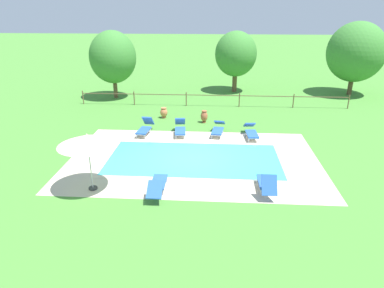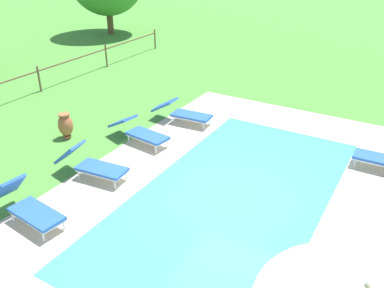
% 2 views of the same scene
% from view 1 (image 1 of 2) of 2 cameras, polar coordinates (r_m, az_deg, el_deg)
% --- Properties ---
extents(ground_plane, '(160.00, 160.00, 0.00)m').
position_cam_1_polar(ground_plane, '(17.40, 0.29, -2.46)').
color(ground_plane, '#478433').
extents(pool_deck_paving, '(12.33, 8.03, 0.01)m').
position_cam_1_polar(pool_deck_paving, '(17.40, 0.29, -2.44)').
color(pool_deck_paving, beige).
rests_on(pool_deck_paving, ground).
extents(swimming_pool_water, '(8.49, 4.18, 0.01)m').
position_cam_1_polar(swimming_pool_water, '(17.40, 0.29, -2.44)').
color(swimming_pool_water, '#42CCD6').
rests_on(swimming_pool_water, ground).
extents(pool_coping_rim, '(8.97, 4.66, 0.01)m').
position_cam_1_polar(pool_coping_rim, '(17.40, 0.29, -2.43)').
color(pool_coping_rim, beige).
rests_on(pool_coping_rim, ground).
extents(sun_lounger_north_near_steps, '(0.80, 2.01, 0.89)m').
position_cam_1_polar(sun_lounger_north_near_steps, '(20.59, -1.95, 2.60)').
color(sun_lounger_north_near_steps, '#2856A8').
rests_on(sun_lounger_north_near_steps, ground).
extents(sun_lounger_north_mid, '(0.81, 1.96, 0.94)m').
position_cam_1_polar(sun_lounger_north_mid, '(20.83, -7.70, 2.66)').
color(sun_lounger_north_mid, '#2856A8').
rests_on(sun_lounger_north_mid, ground).
extents(sun_lounger_north_far, '(0.75, 2.09, 0.76)m').
position_cam_1_polar(sun_lounger_north_far, '(20.40, 9.66, 2.05)').
color(sun_lounger_north_far, '#2856A8').
rests_on(sun_lounger_north_far, ground).
extents(sun_lounger_north_end, '(0.62, 1.84, 1.01)m').
position_cam_1_polar(sun_lounger_north_end, '(14.60, 12.10, -6.27)').
color(sun_lounger_north_end, '#2856A8').
rests_on(sun_lounger_north_end, ground).
extents(sun_lounger_south_near_corner, '(0.85, 2.12, 0.73)m').
position_cam_1_polar(sun_lounger_south_near_corner, '(20.64, 4.29, 2.52)').
color(sun_lounger_south_near_corner, '#2856A8').
rests_on(sun_lounger_south_near_corner, ground).
extents(sun_lounger_south_mid, '(0.62, 2.06, 0.74)m').
position_cam_1_polar(sun_lounger_south_mid, '(14.35, -5.64, -6.57)').
color(sun_lounger_south_mid, '#2856A8').
rests_on(sun_lounger_south_mid, ground).
extents(patio_umbrella_open_foreground, '(2.37, 2.37, 2.46)m').
position_cam_1_polar(patio_umbrella_open_foreground, '(14.34, -16.76, 0.60)').
color(patio_umbrella_open_foreground, '#383838').
rests_on(patio_umbrella_open_foreground, ground).
extents(terracotta_urn_near_fence, '(0.49, 0.49, 0.72)m').
position_cam_1_polar(terracotta_urn_near_fence, '(23.74, -4.63, 5.18)').
color(terracotta_urn_near_fence, '#C67547').
rests_on(terracotta_urn_near_fence, ground).
extents(terracotta_urn_by_tree, '(0.45, 0.45, 0.80)m').
position_cam_1_polar(terracotta_urn_by_tree, '(22.68, 2.00, 4.56)').
color(terracotta_urn_by_tree, '#A85B38').
rests_on(terracotta_urn_by_tree, ground).
extents(perimeter_fence, '(20.06, 0.08, 1.05)m').
position_cam_1_polar(perimeter_fence, '(26.43, 3.41, 7.66)').
color(perimeter_fence, brown).
rests_on(perimeter_fence, ground).
extents(tree_far_west, '(3.69, 3.69, 5.36)m').
position_cam_1_polar(tree_far_west, '(29.21, -12.83, 13.69)').
color(tree_far_west, brown).
rests_on(tree_far_west, ground).
extents(tree_west_mid, '(3.55, 3.55, 5.17)m').
position_cam_1_polar(tree_west_mid, '(30.94, 7.18, 14.39)').
color(tree_west_mid, brown).
rests_on(tree_west_mid, ground).
extents(tree_centre, '(4.66, 4.66, 5.98)m').
position_cam_1_polar(tree_centre, '(32.48, 25.26, 13.44)').
color(tree_centre, brown).
rests_on(tree_centre, ground).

